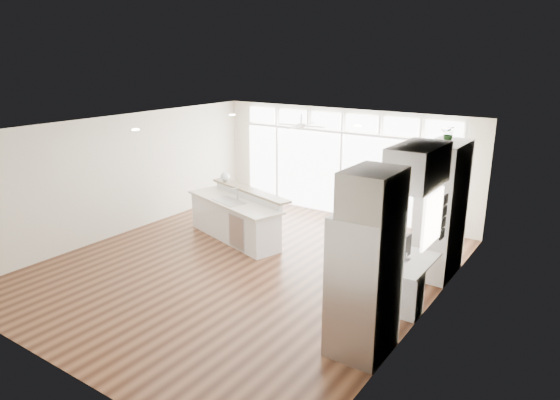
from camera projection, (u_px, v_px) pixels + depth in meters
The scene contains 24 objects.
floor at pixel (246, 266), 9.76m from camera, with size 7.00×8.00×0.02m, color #3C2012.
ceiling at pixel (243, 128), 8.99m from camera, with size 7.00×8.00×0.02m, color silver.
wall_back at pixel (343, 163), 12.54m from camera, with size 7.00×0.04×2.70m, color beige.
wall_front at pixel (45, 274), 6.21m from camera, with size 7.00×0.04×2.70m, color beige.
wall_left at pixel (123, 175), 11.27m from camera, with size 0.04×8.00×2.70m, color beige.
wall_right at pixel (427, 237), 7.48m from camera, with size 0.04×8.00×2.70m, color beige.
glass_wall at pixel (341, 175), 12.58m from camera, with size 5.80×0.06×2.08m, color white.
transom_row at pixel (343, 122), 12.20m from camera, with size 5.90×0.06×0.40m, color white.
desk_window at pixel (432, 218), 7.68m from camera, with size 0.04×0.85×0.85m, color white.
ceiling_fan at pixel (301, 121), 11.54m from camera, with size 1.16×1.16×0.32m, color white.
recessed_lights at pixel (250, 128), 9.16m from camera, with size 3.40×3.00×0.02m, color white.
oven_cabinet at pixel (442, 210), 9.11m from camera, with size 0.64×1.20×2.50m, color white.
desk_nook at pixel (406, 282), 8.19m from camera, with size 0.72×1.30×0.76m, color white.
upper_cabinets at pixel (418, 165), 7.61m from camera, with size 0.64×1.30×0.64m, color white.
refrigerator at pixel (364, 284), 6.72m from camera, with size 0.76×0.90×2.00m, color #B1B1B6.
fridge_cabinet at pixel (373, 192), 6.32m from camera, with size 0.64×0.90×0.60m, color white.
framed_photos at pixel (444, 217), 8.22m from camera, with size 0.06×0.22×0.80m, color black.
kitchen_island at pixel (234, 216), 11.03m from camera, with size 2.71×1.02×1.08m, color white.
rug at pixel (354, 309), 8.09m from camera, with size 0.99×0.71×0.01m, color #3C2713.
office_chair at pixel (355, 272), 8.24m from camera, with size 0.55×0.51×1.06m, color black.
fishbowl at pixel (225, 177), 11.80m from camera, with size 0.22×0.22×0.22m, color white.
monitor at pixel (404, 248), 8.07m from camera, with size 0.08×0.49×0.41m, color black.
keyboard at pixel (393, 257), 8.22m from camera, with size 0.11×0.29×0.01m, color silver.
potted_plant at pixel (449, 136), 8.73m from camera, with size 0.25×0.28×0.22m, color #2B5A26.
Camera 1 is at (5.63, -7.04, 4.00)m, focal length 32.00 mm.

